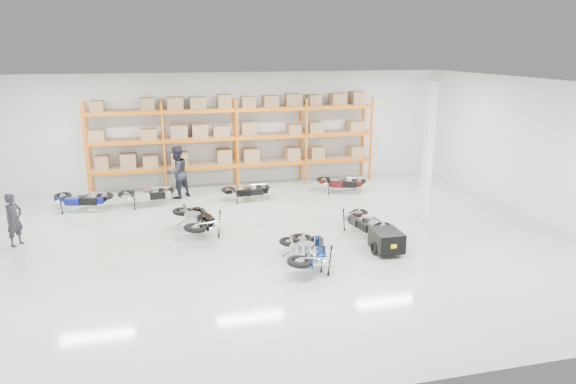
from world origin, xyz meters
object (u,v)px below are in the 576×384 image
object	(u,v)px
moto_back_b	(147,191)
person_back	(177,172)
moto_back_a	(81,195)
moto_silver_left	(301,248)
moto_back_d	(341,180)
moto_blue_centre	(310,246)
moto_back_c	(247,188)
trailer	(387,241)
moto_black_far_left	(197,215)
person_left	(14,220)
moto_touring_right	(365,218)

from	to	relation	value
moto_back_b	person_back	size ratio (longest dim) A/B	0.86
moto_back_a	moto_silver_left	bearing A→B (deg)	-120.98
moto_silver_left	moto_back_d	size ratio (longest dim) A/B	1.00
moto_blue_centre	person_back	size ratio (longest dim) A/B	0.94
moto_back_c	person_back	xyz separation A→B (m)	(-2.45, 0.97, 0.50)
person_back	trailer	bearing A→B (deg)	88.66
moto_black_far_left	person_left	size ratio (longest dim) A/B	1.28
moto_back_b	moto_black_far_left	bearing A→B (deg)	-162.09
moto_silver_left	moto_back_d	distance (m)	7.24
trailer	moto_back_d	size ratio (longest dim) A/B	0.94
person_left	moto_silver_left	bearing A→B (deg)	-82.26
moto_touring_right	moto_black_far_left	bearing A→B (deg)	158.06
person_back	moto_touring_right	bearing A→B (deg)	96.15
moto_back_c	person_left	xyz separation A→B (m)	(-7.09, -2.85, 0.29)
moto_back_d	person_left	xyz separation A→B (m)	(-10.84, -3.10, 0.26)
moto_back_b	moto_blue_centre	bearing A→B (deg)	-153.82
moto_blue_centre	moto_silver_left	bearing A→B (deg)	-5.80
person_back	person_left	bearing A→B (deg)	0.31
trailer	moto_back_a	size ratio (longest dim) A/B	0.88
moto_touring_right	person_left	xyz separation A→B (m)	(-9.99, 1.46, 0.26)
moto_silver_left	moto_black_far_left	size ratio (longest dim) A/B	0.84
person_back	moto_blue_centre	bearing A→B (deg)	73.78
moto_touring_right	person_back	world-z (taller)	person_back
moto_back_c	moto_back_d	bearing A→B (deg)	-87.80
moto_back_a	trailer	bearing A→B (deg)	-110.27
trailer	moto_back_b	world-z (taller)	moto_back_b
moto_silver_left	person_back	distance (m)	7.72
moto_black_far_left	moto_back_c	world-z (taller)	moto_black_far_left
moto_blue_centre	moto_back_d	world-z (taller)	moto_blue_centre
moto_back_b	moto_back_d	bearing A→B (deg)	-96.41
moto_black_far_left	moto_back_c	xyz separation A→B (m)	(2.02, 3.14, -0.12)
moto_blue_centre	person_left	bearing A→B (deg)	-6.82
moto_blue_centre	moto_back_b	size ratio (longest dim) A/B	1.09
moto_touring_right	moto_back_a	distance (m)	9.73
moto_back_a	moto_back_c	bearing A→B (deg)	-76.78
trailer	moto_back_d	xyz separation A→B (m)	(0.85, 6.16, 0.13)
moto_black_far_left	person_back	world-z (taller)	person_back
person_back	moto_back_c	bearing A→B (deg)	119.16
moto_black_far_left	moto_back_c	distance (m)	3.74
moto_black_far_left	moto_back_b	world-z (taller)	moto_black_far_left
moto_back_b	person_left	world-z (taller)	person_left
moto_silver_left	moto_back_a	world-z (taller)	moto_back_a
moto_back_c	moto_blue_centre	bearing A→B (deg)	-175.95
moto_back_a	person_left	world-z (taller)	person_left
moto_touring_right	person_back	size ratio (longest dim) A/B	0.85
moto_blue_centre	moto_back_a	xyz separation A→B (m)	(-6.37, 6.42, -0.02)
moto_back_d	moto_black_far_left	bearing A→B (deg)	141.63
moto_back_a	person_back	world-z (taller)	person_back
moto_touring_right	moto_silver_left	bearing A→B (deg)	-151.56
moto_touring_right	moto_back_d	world-z (taller)	moto_touring_right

